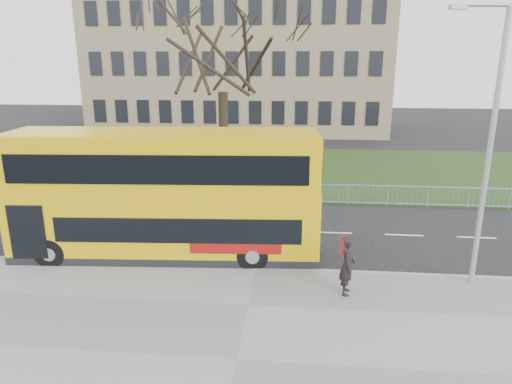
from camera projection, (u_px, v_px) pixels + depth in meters
ground at (260, 253)px, 17.71m from camera, size 120.00×120.00×0.00m
pavement at (237, 361)px, 11.24m from camera, size 80.00×10.50×0.12m
kerb at (256, 269)px, 16.21m from camera, size 80.00×0.20×0.14m
grass_verge at (278, 169)px, 31.39m from camera, size 80.00×15.40×0.08m
guard_railing at (271, 193)px, 23.88m from camera, size 40.00×0.12×1.10m
bare_tree at (223, 73)px, 25.75m from camera, size 9.05×9.05×12.93m
civic_building at (242, 63)px, 49.74m from camera, size 30.00×15.00×14.00m
yellow_bus at (166, 192)px, 16.84m from camera, size 11.38×3.37×4.71m
pedestrian at (347, 265)px, 14.16m from camera, size 0.53×0.74×1.91m
street_lamp at (487, 141)px, 13.81m from camera, size 1.82×0.45×8.62m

